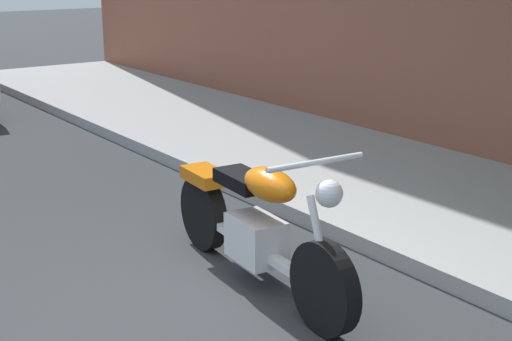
% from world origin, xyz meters
% --- Properties ---
extents(ground_plane, '(60.00, 60.00, 0.00)m').
position_xyz_m(ground_plane, '(0.00, 0.00, 0.00)').
color(ground_plane, '#303335').
extents(sidewalk, '(22.18, 2.78, 0.14)m').
position_xyz_m(sidewalk, '(0.00, 3.11, 0.07)').
color(sidewalk, '#999999').
rests_on(sidewalk, ground).
extents(motorcycle, '(2.25, 0.70, 1.10)m').
position_xyz_m(motorcycle, '(-0.23, 0.70, 0.45)').
color(motorcycle, black).
rests_on(motorcycle, ground).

